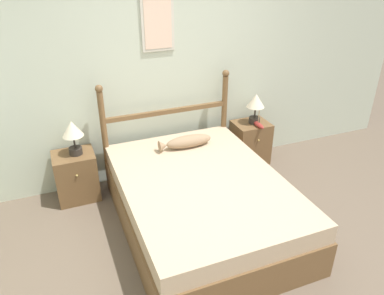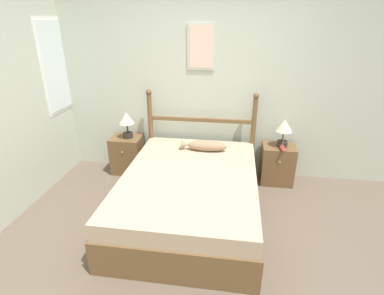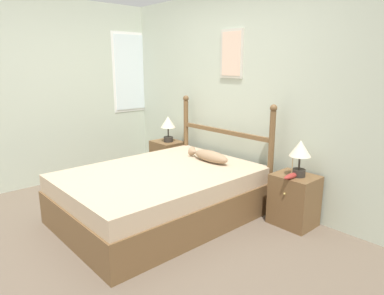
{
  "view_description": "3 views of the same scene",
  "coord_description": "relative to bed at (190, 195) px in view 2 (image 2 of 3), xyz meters",
  "views": [
    {
      "loc": [
        -1.31,
        -2.2,
        2.47
      ],
      "look_at": [
        -0.06,
        0.92,
        0.68
      ],
      "focal_mm": 35.0,
      "sensor_mm": 36.0,
      "label": 1
    },
    {
      "loc": [
        0.34,
        -2.37,
        2.14
      ],
      "look_at": [
        -0.16,
        1.02,
        0.65
      ],
      "focal_mm": 28.0,
      "sensor_mm": 36.0,
      "label": 2
    },
    {
      "loc": [
        2.76,
        -1.57,
        1.67
      ],
      "look_at": [
        -0.13,
        1.02,
        0.72
      ],
      "focal_mm": 32.0,
      "sensor_mm": 36.0,
      "label": 3
    }
  ],
  "objects": [
    {
      "name": "table_lamp_right",
      "position": [
        1.12,
        0.94,
        0.53
      ],
      "size": [
        0.22,
        0.22,
        0.38
      ],
      "color": "#2D2823",
      "rests_on": "nightstand_right"
    },
    {
      "name": "table_lamp_left",
      "position": [
        -1.05,
        0.94,
        0.53
      ],
      "size": [
        0.22,
        0.22,
        0.38
      ],
      "color": "#2D2823",
      "rests_on": "nightstand_left"
    },
    {
      "name": "nightstand_right",
      "position": [
        1.08,
        0.95,
        0.0
      ],
      "size": [
        0.44,
        0.39,
        0.55
      ],
      "color": "brown",
      "rests_on": "ground_plane"
    },
    {
      "name": "headboard",
      "position": [
        0.0,
        1.01,
        0.42
      ],
      "size": [
        1.53,
        0.08,
        1.25
      ],
      "color": "brown",
      "rests_on": "ground_plane"
    },
    {
      "name": "model_boat",
      "position": [
        1.11,
        0.83,
        0.31
      ],
      "size": [
        0.07,
        0.25,
        0.21
      ],
      "color": "maroon",
      "rests_on": "nightstand_right"
    },
    {
      "name": "ground_plane",
      "position": [
        0.11,
        -0.54,
        -0.27
      ],
      "size": [
        16.0,
        16.0,
        0.0
      ],
      "primitive_type": "plane",
      "color": "brown"
    },
    {
      "name": "nightstand_left",
      "position": [
        -1.08,
        0.95,
        0.0
      ],
      "size": [
        0.44,
        0.39,
        0.55
      ],
      "color": "brown",
      "rests_on": "ground_plane"
    },
    {
      "name": "bed",
      "position": [
        0.0,
        0.0,
        0.0
      ],
      "size": [
        1.51,
        2.08,
        0.54
      ],
      "color": "brown",
      "rests_on": "ground_plane"
    },
    {
      "name": "wall_back",
      "position": [
        0.11,
        1.19,
        1.01
      ],
      "size": [
        6.4,
        0.08,
        2.55
      ],
      "color": "beige",
      "rests_on": "ground_plane"
    },
    {
      "name": "fish_pillow",
      "position": [
        0.1,
        0.66,
        0.34
      ],
      "size": [
        0.6,
        0.16,
        0.14
      ],
      "color": "#997A5B",
      "rests_on": "bed"
    }
  ]
}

